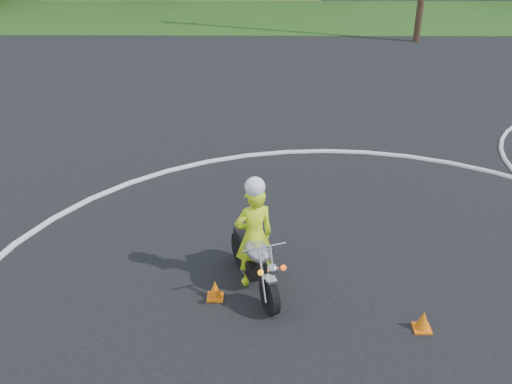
{
  "coord_description": "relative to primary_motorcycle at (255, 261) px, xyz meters",
  "views": [
    {
      "loc": [
        -1.49,
        -3.35,
        5.22
      ],
      "look_at": [
        -1.58,
        4.75,
        1.1
      ],
      "focal_mm": 40.0,
      "sensor_mm": 36.0,
      "label": 1
    }
  ],
  "objects": [
    {
      "name": "grass_strip",
      "position": [
        1.58,
        23.29,
        -0.46
      ],
      "size": [
        120.0,
        10.0,
        0.02
      ],
      "primitive_type": "cube",
      "color": "#1E4714",
      "rests_on": "ground"
    },
    {
      "name": "primary_motorcycle",
      "position": [
        0.0,
        0.0,
        0.0
      ],
      "size": [
        0.84,
        1.77,
        0.97
      ],
      "rotation": [
        0.0,
        0.0,
        0.37
      ],
      "color": "black",
      "rests_on": "ground"
    },
    {
      "name": "course_markings",
      "position": [
        3.75,
        0.64,
        -0.46
      ],
      "size": [
        19.05,
        19.05,
        0.12
      ],
      "color": "silver",
      "rests_on": "ground"
    },
    {
      "name": "rider_primary_grp",
      "position": [
        -0.01,
        0.13,
        0.4
      ],
      "size": [
        0.7,
        0.58,
        1.81
      ],
      "rotation": [
        0.0,
        0.0,
        0.37
      ],
      "color": "#D6FF1A",
      "rests_on": "ground"
    }
  ]
}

